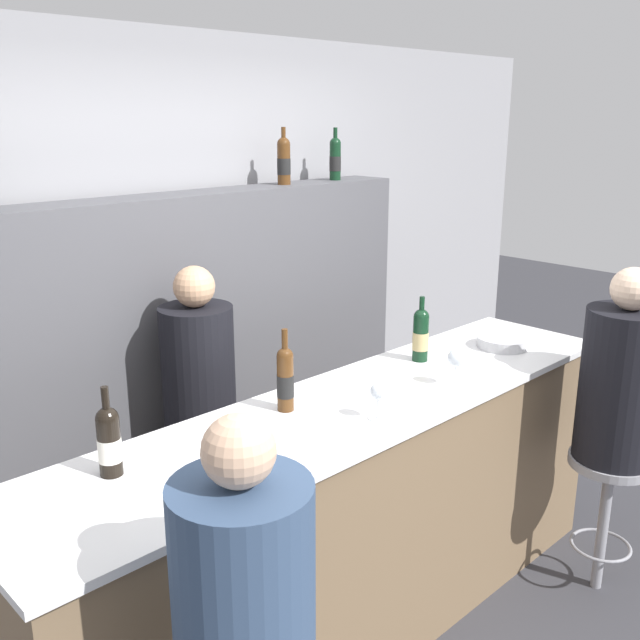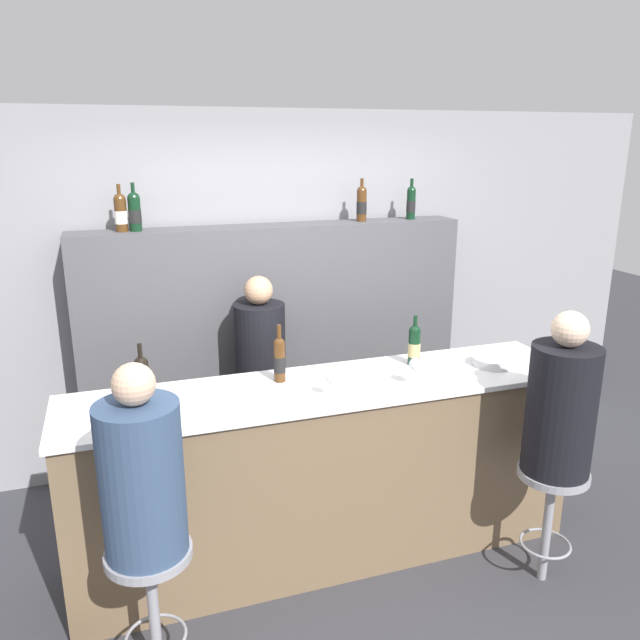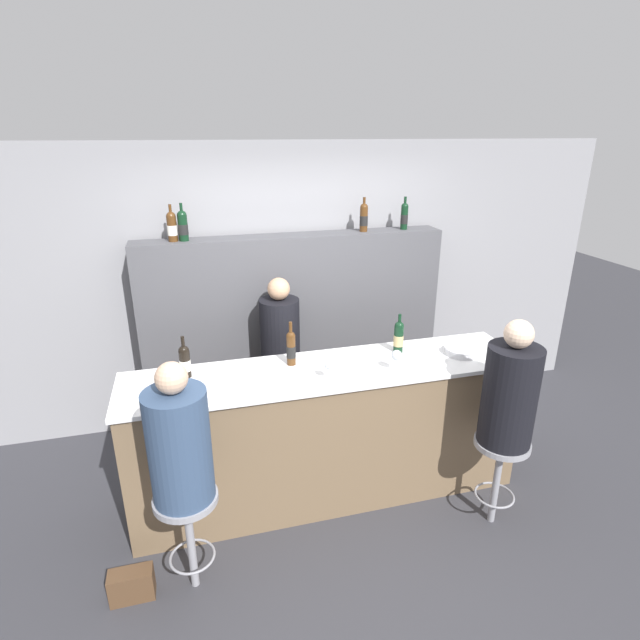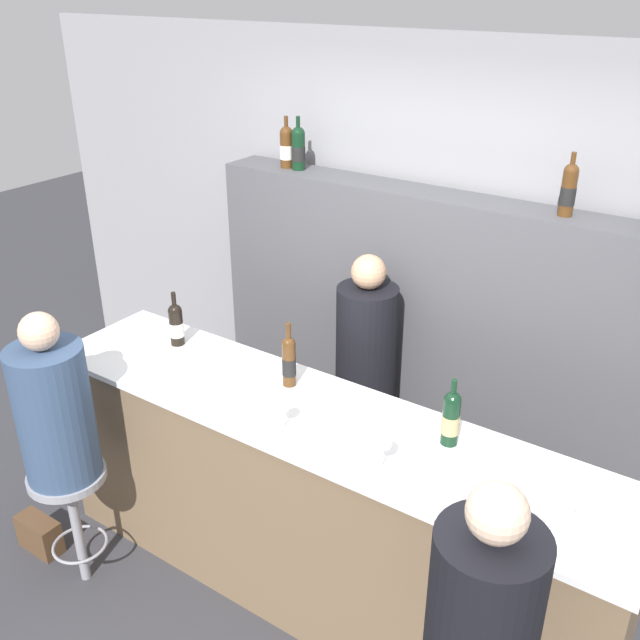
{
  "view_description": "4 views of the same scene",
  "coord_description": "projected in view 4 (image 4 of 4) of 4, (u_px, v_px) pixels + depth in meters",
  "views": [
    {
      "loc": [
        -1.94,
        -1.5,
        2.19
      ],
      "look_at": [
        -0.13,
        0.37,
        1.43
      ],
      "focal_mm": 40.0,
      "sensor_mm": 36.0,
      "label": 1
    },
    {
      "loc": [
        -1.08,
        -2.74,
        2.39
      ],
      "look_at": [
        -0.03,
        0.38,
        1.43
      ],
      "focal_mm": 35.0,
      "sensor_mm": 36.0,
      "label": 2
    },
    {
      "loc": [
        -0.9,
        -2.78,
        2.67
      ],
      "look_at": [
        -0.04,
        0.4,
        1.42
      ],
      "focal_mm": 28.0,
      "sensor_mm": 36.0,
      "label": 3
    },
    {
      "loc": [
        1.54,
        -1.91,
        2.86
      ],
      "look_at": [
        -0.01,
        0.36,
        1.52
      ],
      "focal_mm": 40.0,
      "sensor_mm": 36.0,
      "label": 4
    }
  ],
  "objects": [
    {
      "name": "ground_plane",
      "position": [
        280.0,
        629.0,
        3.45
      ],
      "size": [
        16.0,
        16.0,
        0.0
      ],
      "primitive_type": "plane",
      "color": "#333338"
    },
    {
      "name": "wine_bottle_counter_2",
      "position": [
        451.0,
        417.0,
        2.95
      ],
      "size": [
        0.07,
        0.07,
        0.31
      ],
      "color": "black",
      "rests_on": "bar_counter"
    },
    {
      "name": "guest_seated_left",
      "position": [
        54.0,
        409.0,
        3.29
      ],
      "size": [
        0.35,
        0.35,
        0.86
      ],
      "color": "#334766",
      "rests_on": "bar_stool_left"
    },
    {
      "name": "wine_bottle_counter_0",
      "position": [
        176.0,
        324.0,
        3.75
      ],
      "size": [
        0.08,
        0.08,
        0.3
      ],
      "color": "black",
      "rests_on": "bar_counter"
    },
    {
      "name": "guest_seated_right",
      "position": [
        483.0,
        616.0,
        2.21
      ],
      "size": [
        0.35,
        0.35,
        0.88
      ],
      "color": "black",
      "rests_on": "bar_stool_right"
    },
    {
      "name": "wall_back",
      "position": [
        451.0,
        272.0,
        4.13
      ],
      "size": [
        6.4,
        0.05,
        2.6
      ],
      "color": "gray",
      "rests_on": "ground_plane"
    },
    {
      "name": "wine_bottle_backbar_0",
      "position": [
        287.0,
        147.0,
        4.19
      ],
      "size": [
        0.08,
        0.08,
        0.3
      ],
      "color": "#4C2D14",
      "rests_on": "back_bar_cabinet"
    },
    {
      "name": "bar_stool_left",
      "position": [
        71.0,
        497.0,
        3.52
      ],
      "size": [
        0.38,
        0.38,
        0.68
      ],
      "color": "gray",
      "rests_on": "ground_plane"
    },
    {
      "name": "wine_bottle_counter_1",
      "position": [
        289.0,
        360.0,
        3.37
      ],
      "size": [
        0.07,
        0.07,
        0.33
      ],
      "color": "#4C2D14",
      "rests_on": "bar_counter"
    },
    {
      "name": "back_bar_cabinet",
      "position": [
        428.0,
        347.0,
        4.13
      ],
      "size": [
        2.74,
        0.28,
        1.82
      ],
      "color": "#4C4C51",
      "rests_on": "ground_plane"
    },
    {
      "name": "wine_glass_0",
      "position": [
        283.0,
        408.0,
        3.06
      ],
      "size": [
        0.07,
        0.07,
        0.14
      ],
      "color": "silver",
      "rests_on": "bar_counter"
    },
    {
      "name": "bartender",
      "position": [
        365.0,
        393.0,
        4.05
      ],
      "size": [
        0.34,
        0.34,
        1.55
      ],
      "color": "black",
      "rests_on": "ground_plane"
    },
    {
      "name": "handbag",
      "position": [
        39.0,
        534.0,
        3.89
      ],
      "size": [
        0.26,
        0.12,
        0.2
      ],
      "color": "#513823",
      "rests_on": "ground_plane"
    },
    {
      "name": "metal_bowl",
      "position": [
        541.0,
        499.0,
        2.64
      ],
      "size": [
        0.25,
        0.25,
        0.05
      ],
      "color": "#B7B7BC",
      "rests_on": "bar_counter"
    },
    {
      "name": "wine_bottle_backbar_1",
      "position": [
        298.0,
        148.0,
        4.15
      ],
      "size": [
        0.08,
        0.08,
        0.31
      ],
      "color": "black",
      "rests_on": "back_bar_cabinet"
    },
    {
      "name": "wine_bottle_backbar_2",
      "position": [
        569.0,
        189.0,
        3.35
      ],
      "size": [
        0.07,
        0.07,
        0.3
      ],
      "color": "#4C2D14",
      "rests_on": "back_bar_cabinet"
    },
    {
      "name": "wine_glass_1",
      "position": [
        383.0,
        443.0,
        2.8
      ],
      "size": [
        0.07,
        0.07,
        0.16
      ],
      "color": "silver",
      "rests_on": "bar_counter"
    },
    {
      "name": "bar_counter",
      "position": [
        316.0,
        507.0,
        3.44
      ],
      "size": [
        2.92,
        0.65,
        1.08
      ],
      "color": "brown",
      "rests_on": "ground_plane"
    }
  ]
}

